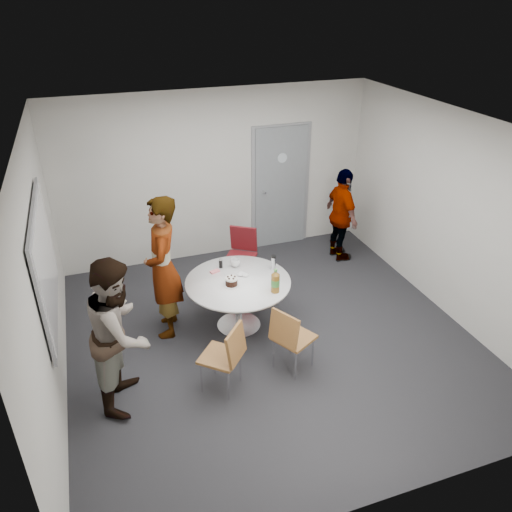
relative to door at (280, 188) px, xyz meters
name	(u,v)px	position (x,y,z in m)	size (l,w,h in m)	color
floor	(270,337)	(-1.10, -2.48, -1.03)	(5.00, 5.00, 0.00)	#232428
ceiling	(274,129)	(-1.10, -2.48, 1.67)	(5.00, 5.00, 0.00)	silver
wall_back	(216,176)	(-1.10, 0.02, 0.32)	(5.00, 5.00, 0.00)	#B5B4AC
wall_left	(43,281)	(-3.60, -2.48, 0.32)	(5.00, 5.00, 0.00)	#B5B4AC
wall_right	(450,216)	(1.40, -2.48, 0.32)	(5.00, 5.00, 0.00)	#B5B4AC
wall_front	(390,389)	(-1.10, -4.98, 0.32)	(5.00, 5.00, 0.00)	#B5B4AC
door	(280,188)	(0.00, 0.00, 0.00)	(1.02, 0.17, 2.12)	gray
whiteboard	(45,263)	(-3.56, -2.28, 0.42)	(0.04, 1.90, 1.25)	gray
table	(240,287)	(-1.39, -2.12, -0.42)	(1.34, 1.34, 1.02)	white
chair_near_left	(227,353)	(-1.87, -3.19, -0.51)	(0.59, 0.58, 0.84)	brown
chair_near_right	(290,335)	(-1.12, -3.13, -0.51)	(0.57, 0.56, 0.85)	brown
chair_far	(242,250)	(-1.02, -1.05, -0.49)	(0.60, 0.61, 0.89)	#5C1217
person_main	(163,268)	(-2.30, -1.88, -0.09)	(0.68, 0.45, 1.87)	#A5C6EA
person_left	(120,332)	(-2.93, -2.93, -0.16)	(0.84, 0.65, 1.72)	white
person_right	(342,215)	(0.72, -0.85, -0.26)	(0.90, 0.37, 1.53)	black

